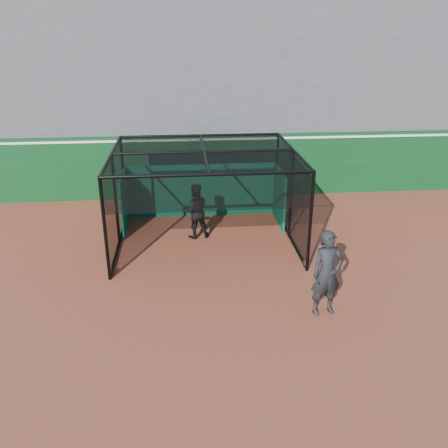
{
  "coord_description": "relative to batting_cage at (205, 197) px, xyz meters",
  "views": [
    {
      "loc": [
        0.03,
        -9.9,
        6.38
      ],
      "look_at": [
        1.12,
        2.0,
        1.4
      ],
      "focal_mm": 38.0,
      "sensor_mm": 36.0,
      "label": 1
    }
  ],
  "objects": [
    {
      "name": "on_deck_player",
      "position": [
        2.61,
        -4.5,
        -0.39
      ],
      "size": [
        0.86,
        0.65,
        2.12
      ],
      "color": "black",
      "rests_on": "ground"
    },
    {
      "name": "batting_cage",
      "position": [
        0.0,
        0.0,
        0.0
      ],
      "size": [
        5.59,
        4.82,
        2.9
      ],
      "color": "black",
      "rests_on": "ground"
    },
    {
      "name": "batter",
      "position": [
        -0.3,
        0.24,
        -0.54
      ],
      "size": [
        0.99,
        0.83,
        1.82
      ],
      "primitive_type": "imported",
      "rotation": [
        0.0,
        0.0,
        3.32
      ],
      "color": "black",
      "rests_on": "ground"
    },
    {
      "name": "ground",
      "position": [
        -0.71,
        -4.1,
        -1.45
      ],
      "size": [
        120.0,
        120.0,
        0.0
      ],
      "primitive_type": "plane",
      "color": "brown",
      "rests_on": "ground"
    },
    {
      "name": "grandstand",
      "position": [
        -0.71,
        8.17,
        3.03
      ],
      "size": [
        50.0,
        7.85,
        8.95
      ],
      "color": "#4C4C4F",
      "rests_on": "ground"
    },
    {
      "name": "outfield_wall",
      "position": [
        -0.71,
        4.4,
        -0.16
      ],
      "size": [
        50.0,
        0.5,
        2.5
      ],
      "color": "#0A3B16",
      "rests_on": "ground"
    }
  ]
}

